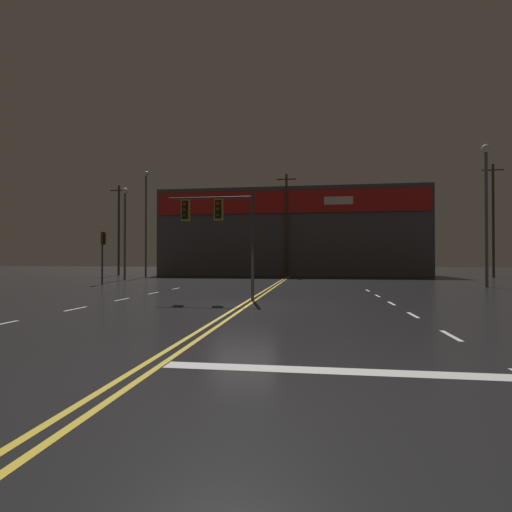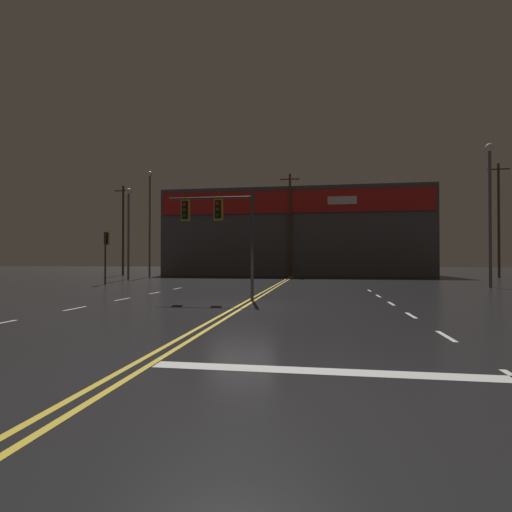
{
  "view_description": "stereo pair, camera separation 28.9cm",
  "coord_description": "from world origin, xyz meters",
  "px_view_note": "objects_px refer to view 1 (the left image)",
  "views": [
    {
      "loc": [
        2.71,
        -15.39,
        1.77
      ],
      "look_at": [
        0.0,
        3.56,
        2.0
      ],
      "focal_mm": 28.0,
      "sensor_mm": 36.0,
      "label": 1
    },
    {
      "loc": [
        2.99,
        -15.34,
        1.77
      ],
      "look_at": [
        0.0,
        3.56,
        2.0
      ],
      "focal_mm": 28.0,
      "sensor_mm": 36.0,
      "label": 2
    }
  ],
  "objects_px": {
    "traffic_signal_median": "(217,218)",
    "streetlight_median_approach": "(486,196)",
    "traffic_signal_corner_northwest": "(103,246)",
    "streetlight_near_left": "(125,220)",
    "streetlight_far_left": "(146,211)"
  },
  "relations": [
    {
      "from": "streetlight_far_left",
      "to": "traffic_signal_median",
      "type": "bearing_deg",
      "value": -59.7
    },
    {
      "from": "traffic_signal_median",
      "to": "streetlight_near_left",
      "type": "distance_m",
      "value": 22.12
    },
    {
      "from": "traffic_signal_corner_northwest",
      "to": "streetlight_near_left",
      "type": "xyz_separation_m",
      "value": [
        -2.04,
        7.61,
        2.69
      ]
    },
    {
      "from": "traffic_signal_corner_northwest",
      "to": "streetlight_near_left",
      "type": "bearing_deg",
      "value": 105.04
    },
    {
      "from": "traffic_signal_corner_northwest",
      "to": "streetlight_median_approach",
      "type": "height_order",
      "value": "streetlight_median_approach"
    },
    {
      "from": "traffic_signal_corner_northwest",
      "to": "streetlight_median_approach",
      "type": "distance_m",
      "value": 27.23
    },
    {
      "from": "traffic_signal_median",
      "to": "streetlight_far_left",
      "type": "distance_m",
      "value": 27.02
    },
    {
      "from": "streetlight_near_left",
      "to": "streetlight_far_left",
      "type": "distance_m",
      "value": 5.71
    },
    {
      "from": "streetlight_near_left",
      "to": "streetlight_far_left",
      "type": "height_order",
      "value": "streetlight_far_left"
    },
    {
      "from": "streetlight_near_left",
      "to": "streetlight_median_approach",
      "type": "xyz_separation_m",
      "value": [
        29.08,
        -6.85,
        0.52
      ]
    },
    {
      "from": "traffic_signal_median",
      "to": "traffic_signal_corner_northwest",
      "type": "relative_size",
      "value": 1.24
    },
    {
      "from": "traffic_signal_median",
      "to": "streetlight_far_left",
      "type": "xyz_separation_m",
      "value": [
        -13.52,
        23.14,
        3.42
      ]
    },
    {
      "from": "traffic_signal_median",
      "to": "streetlight_median_approach",
      "type": "bearing_deg",
      "value": 34.22
    },
    {
      "from": "traffic_signal_corner_northwest",
      "to": "streetlight_far_left",
      "type": "relative_size",
      "value": 0.34
    },
    {
      "from": "traffic_signal_median",
      "to": "streetlight_median_approach",
      "type": "distance_m",
      "value": 19.35
    }
  ]
}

